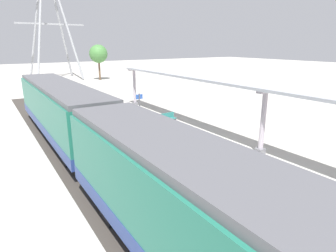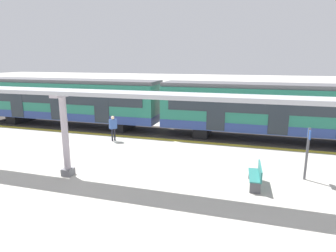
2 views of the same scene
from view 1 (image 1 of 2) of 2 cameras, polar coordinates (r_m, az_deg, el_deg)
The scene contains 13 objects.
ground_plane at distance 14.62m, azimuth 9.15°, elevation -7.67°, with size 176.00×176.00×0.00m, color #B2AEA4.
tactile_edge_strip at distance 12.76m, azimuth -2.65°, elevation -11.15°, with size 0.42×38.52×0.01m, color gold.
trackbed at distance 12.07m, azimuth -10.28°, elevation -13.14°, with size 3.20×50.52×0.01m, color #38332D.
train_near_carriage at distance 6.72m, azimuth 11.14°, elevation -20.97°, with size 2.65×14.15×3.48m.
train_far_carriage at distance 19.30m, azimuth -20.66°, elevation 3.08°, with size 2.65×14.15×3.48m.
canopy_pillar_second at distance 16.13m, azimuth 18.46°, elevation 0.68°, with size 1.10×0.44×3.51m.
canopy_pillar_third at distance 28.15m, azimuth -6.73°, elevation 7.74°, with size 1.10×0.44×3.51m.
canopy_beam at distance 16.02m, azimuth 17.89°, elevation 7.27°, with size 1.20×30.77×0.16m, color #A8AAB2.
bench_mid_platform at distance 21.32m, azimuth -0.30°, elevation 1.46°, with size 1.52×0.52×0.86m.
platform_info_sign at distance 22.14m, azimuth -5.74°, elevation 4.28°, with size 0.56×0.10×2.20m.
passenger_waiting_near_edge at distance 12.30m, azimuth 4.11°, elevation -7.29°, with size 0.46×0.46×1.56m.
electricity_pylon at distance 52.96m, azimuth -22.57°, elevation 19.54°, with size 10.65×7.53×19.78m.
tree_left_background at distance 49.35m, azimuth -13.77°, elevation 13.84°, with size 2.95×2.95×5.74m.
Camera 1 is at (-9.11, -9.82, 5.86)m, focal length 30.42 mm.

